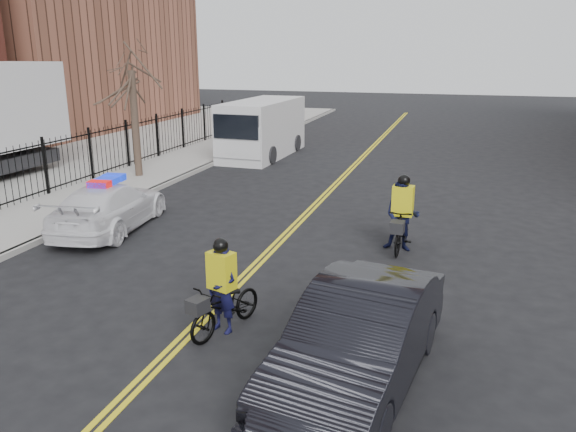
# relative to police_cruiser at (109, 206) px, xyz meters

# --- Properties ---
(ground) EXTENTS (120.00, 120.00, 0.00)m
(ground) POSITION_rel_police_cruiser_xyz_m (4.87, -4.04, -0.67)
(ground) COLOR black
(ground) RESTS_ON ground
(center_line_left) EXTENTS (0.10, 60.00, 0.01)m
(center_line_left) POSITION_rel_police_cruiser_xyz_m (4.79, 3.96, -0.67)
(center_line_left) COLOR gold
(center_line_left) RESTS_ON ground
(center_line_right) EXTENTS (0.10, 60.00, 0.01)m
(center_line_right) POSITION_rel_police_cruiser_xyz_m (4.95, 3.96, -0.67)
(center_line_right) COLOR gold
(center_line_right) RESTS_ON ground
(sidewalk) EXTENTS (3.00, 60.00, 0.15)m
(sidewalk) POSITION_rel_police_cruiser_xyz_m (-2.63, 3.96, -0.60)
(sidewalk) COLOR gray
(sidewalk) RESTS_ON ground
(curb) EXTENTS (0.20, 60.00, 0.15)m
(curb) POSITION_rel_police_cruiser_xyz_m (-1.13, 3.96, -0.60)
(curb) COLOR gray
(curb) RESTS_ON ground
(iron_fence) EXTENTS (0.12, 28.00, 2.00)m
(iron_fence) POSITION_rel_police_cruiser_xyz_m (-4.13, 3.96, 0.33)
(iron_fence) COLOR black
(iron_fence) RESTS_ON ground
(warehouse_far) EXTENTS (14.00, 18.00, 14.00)m
(warehouse_far) POSITION_rel_police_cruiser_xyz_m (-18.13, 19.96, 6.33)
(warehouse_far) COLOR brown
(warehouse_far) RESTS_ON ground
(street_tree) EXTENTS (3.20, 3.20, 4.80)m
(street_tree) POSITION_rel_police_cruiser_xyz_m (-2.73, 5.96, 2.86)
(street_tree) COLOR #3A2B22
(street_tree) RESTS_ON sidewalk
(police_cruiser) EXTENTS (2.47, 4.80, 1.49)m
(police_cruiser) POSITION_rel_police_cruiser_xyz_m (0.00, 0.00, 0.00)
(police_cruiser) COLOR white
(police_cruiser) RESTS_ON ground
(dark_sedan) EXTENTS (2.26, 4.85, 1.54)m
(dark_sedan) POSITION_rel_police_cruiser_xyz_m (8.04, -5.57, 0.10)
(dark_sedan) COLOR black
(dark_sedan) RESTS_ON ground
(cargo_van) EXTENTS (2.57, 6.31, 2.62)m
(cargo_van) POSITION_rel_police_cruiser_xyz_m (0.19, 12.05, 0.61)
(cargo_van) COLOR silver
(cargo_van) RESTS_ON ground
(cyclist_near) EXTENTS (1.14, 1.89, 1.75)m
(cyclist_near) POSITION_rel_police_cruiser_xyz_m (5.41, -4.57, -0.06)
(cyclist_near) COLOR black
(cyclist_near) RESTS_ON ground
(cyclist_far) EXTENTS (0.90, 1.95, 1.95)m
(cyclist_far) POSITION_rel_police_cruiser_xyz_m (7.99, 0.68, 0.10)
(cyclist_far) COLOR black
(cyclist_far) RESTS_ON ground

